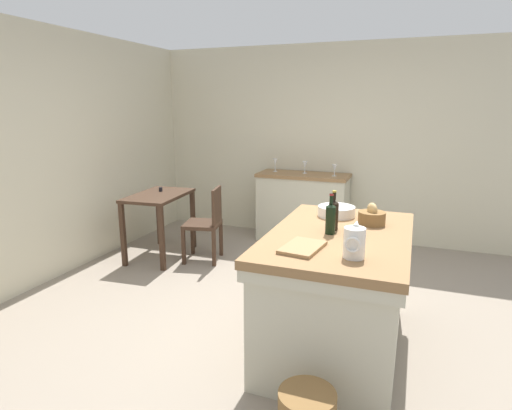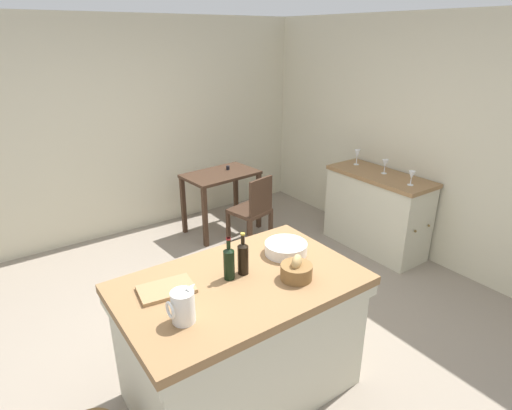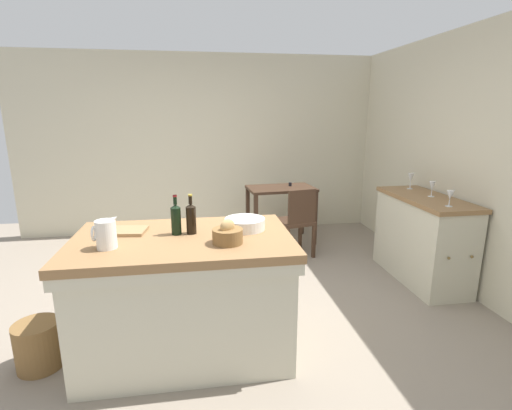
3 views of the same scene
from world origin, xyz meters
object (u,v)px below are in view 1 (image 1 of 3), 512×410
at_px(cutting_board, 303,247).
at_px(wine_bottle_dark, 333,214).
at_px(wash_bowl, 336,211).
at_px(island_table, 337,287).
at_px(pitcher, 354,242).
at_px(wine_bottle_amber, 331,218).
at_px(wine_glass_far_left, 335,168).
at_px(bread_basket, 372,217).
at_px(wine_glass_middle, 275,162).
at_px(wooden_chair, 207,222).
at_px(writing_desk, 159,205).
at_px(wine_glass_left, 305,165).
at_px(side_cabinet, 303,207).

height_order(cutting_board, wine_bottle_dark, wine_bottle_dark).
relative_size(wash_bowl, wine_bottle_dark, 1.03).
xyz_separation_m(island_table, pitcher, (-0.48, -0.16, 0.52)).
height_order(wine_bottle_amber, wine_glass_far_left, wine_bottle_amber).
height_order(wine_bottle_dark, wine_glass_far_left, wine_bottle_dark).
height_order(pitcher, bread_basket, pitcher).
distance_m(island_table, wine_glass_middle, 2.91).
bearing_deg(wooden_chair, writing_desk, 96.79).
bearing_deg(wine_glass_left, bread_basket, -153.73).
bearing_deg(wine_glass_far_left, writing_desk, 122.31).
bearing_deg(side_cabinet, writing_desk, 130.14).
relative_size(island_table, side_cabinet, 1.27).
relative_size(bread_basket, cutting_board, 0.62).
xyz_separation_m(island_table, side_cabinet, (2.48, 0.91, -0.03)).
relative_size(island_table, writing_desk, 1.65).
distance_m(cutting_board, wine_bottle_dark, 0.52).
height_order(side_cabinet, bread_basket, bread_basket).
xyz_separation_m(bread_basket, cutting_board, (-0.74, 0.35, -0.05)).
height_order(pitcher, wine_glass_middle, pitcher).
distance_m(cutting_board, wine_glass_left, 3.06).
xyz_separation_m(wash_bowl, wine_glass_far_left, (1.97, 0.38, 0.07)).
bearing_deg(side_cabinet, wash_bowl, -158.34).
distance_m(side_cabinet, bread_basket, 2.49).
distance_m(cutting_board, wine_bottle_amber, 0.42).
xyz_separation_m(pitcher, bread_basket, (0.79, -0.02, -0.04)).
height_order(side_cabinet, writing_desk, side_cabinet).
distance_m(wooden_chair, wine_bottle_amber, 2.25).
bearing_deg(wooden_chair, wine_glass_middle, -19.85).
relative_size(writing_desk, wash_bowl, 3.11).
distance_m(wash_bowl, cutting_board, 0.90).
height_order(wine_bottle_amber, wine_glass_left, wine_bottle_amber).
distance_m(side_cabinet, wine_glass_middle, 0.72).
distance_m(wine_bottle_dark, wine_glass_middle, 2.77).
relative_size(cutting_board, wine_bottle_amber, 1.15).
bearing_deg(wine_glass_middle, cutting_board, -158.61).
xyz_separation_m(wine_bottle_amber, wine_glass_middle, (2.58, 1.26, 0.01)).
bearing_deg(island_table, wine_bottle_dark, 44.82).
xyz_separation_m(writing_desk, wine_bottle_dark, (-1.19, -2.30, 0.39)).
relative_size(wash_bowl, bread_basket, 1.47).
bearing_deg(wash_bowl, wine_glass_left, 21.11).
relative_size(wooden_chair, pitcher, 3.85).
distance_m(side_cabinet, wine_glass_left, 0.57).
distance_m(side_cabinet, wine_bottle_dark, 2.62).
height_order(writing_desk, cutting_board, cutting_board).
relative_size(writing_desk, cutting_board, 2.83).
height_order(side_cabinet, cutting_board, cutting_board).
xyz_separation_m(wooden_chair, wine_bottle_dark, (-1.26, -1.70, 0.56)).
relative_size(wine_bottle_amber, wine_glass_middle, 1.60).
bearing_deg(wine_glass_middle, side_cabinet, -97.57).
bearing_deg(wine_bottle_amber, wash_bowl, 5.24).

